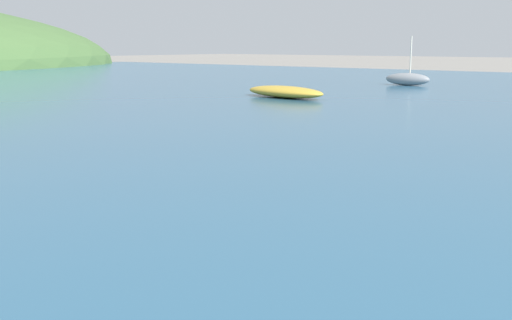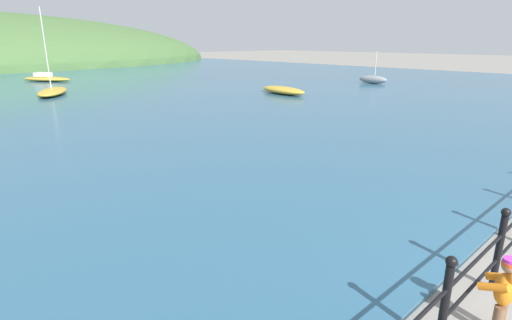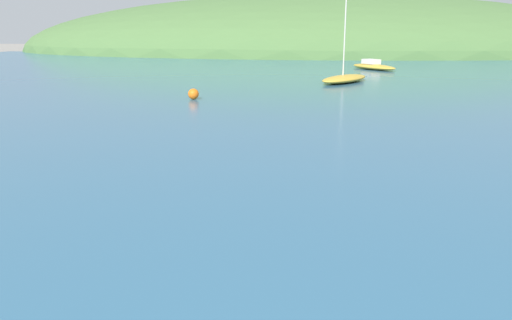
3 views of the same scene
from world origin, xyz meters
name	(u,v)px [view 1 (image 1 of 3)]	position (x,y,z in m)	size (l,w,h in m)	color
boat_twin_mast	(285,92)	(12.27, 17.32, 0.32)	(1.79, 3.87, 0.45)	gold
boat_green_fishing	(408,79)	(21.85, 16.78, 0.42)	(0.91, 2.31, 2.42)	gray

